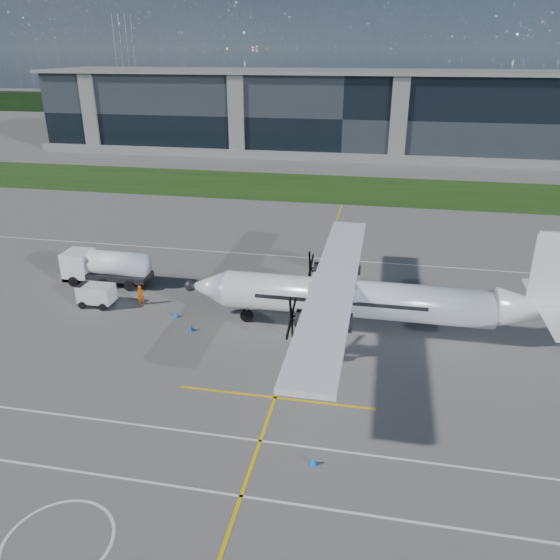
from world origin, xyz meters
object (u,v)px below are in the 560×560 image
object	(u,v)px
pylon_west	(126,63)
safety_cone_portwing	(313,460)
baggage_tug	(97,295)
safety_cone_fwd	(176,314)
fuel_tanker_truck	(101,267)
ground_crew_person	(141,294)
turboprop_aircraft	(371,279)
safety_cone_nose_port	(191,328)
safety_cone_stbdwing	(346,259)

from	to	relation	value
pylon_west	safety_cone_portwing	world-z (taller)	pylon_west
baggage_tug	safety_cone_fwd	world-z (taller)	baggage_tug
fuel_tanker_truck	safety_cone_portwing	world-z (taller)	fuel_tanker_truck
ground_crew_person	baggage_tug	bearing A→B (deg)	136.84
safety_cone_fwd	turboprop_aircraft	bearing A→B (deg)	1.20
safety_cone_portwing	safety_cone_fwd	xyz separation A→B (m)	(-12.85, 14.30, 0.00)
pylon_west	safety_cone_nose_port	size ratio (longest dim) A/B	60.00
pylon_west	safety_cone_portwing	xyz separation A→B (m)	(86.04, -161.23, -14.75)
fuel_tanker_truck	ground_crew_person	world-z (taller)	fuel_tanker_truck
fuel_tanker_truck	safety_cone_portwing	size ratio (longest dim) A/B	16.25
safety_cone_fwd	safety_cone_stbdwing	size ratio (longest dim) A/B	1.00
baggage_tug	ground_crew_person	distance (m)	3.55
baggage_tug	safety_cone_nose_port	size ratio (longest dim) A/B	5.98
pylon_west	safety_cone_nose_port	xyz separation A→B (m)	(75.15, -148.87, -14.75)
safety_cone_portwing	safety_cone_stbdwing	bearing A→B (deg)	91.49
turboprop_aircraft	baggage_tug	world-z (taller)	turboprop_aircraft
fuel_tanker_truck	baggage_tug	bearing A→B (deg)	-67.20
safety_cone_fwd	safety_cone_stbdwing	bearing A→B (deg)	50.79
turboprop_aircraft	pylon_west	bearing A→B (deg)	120.98
safety_cone_nose_port	safety_cone_stbdwing	distance (m)	19.59
pylon_west	ground_crew_person	xyz separation A→B (m)	(69.60, -145.33, -14.05)
pylon_west	safety_cone_fwd	xyz separation A→B (m)	(73.19, -146.93, -14.75)
ground_crew_person	safety_cone_fwd	distance (m)	3.98
ground_crew_person	safety_cone_portwing	world-z (taller)	ground_crew_person
turboprop_aircraft	safety_cone_nose_port	bearing A→B (deg)	-170.09
pylon_west	fuel_tanker_truck	bearing A→B (deg)	-65.61
pylon_west	safety_cone_portwing	distance (m)	183.35
safety_cone_stbdwing	ground_crew_person	bearing A→B (deg)	-139.84
baggage_tug	safety_cone_fwd	xyz separation A→B (m)	(7.03, -0.74, -0.65)
safety_cone_portwing	safety_cone_fwd	distance (m)	19.23
ground_crew_person	safety_cone_fwd	size ratio (longest dim) A/B	3.79
fuel_tanker_truck	safety_cone_fwd	world-z (taller)	fuel_tanker_truck
baggage_tug	turboprop_aircraft	bearing A→B (deg)	-1.12
pylon_west	baggage_tug	world-z (taller)	pylon_west
safety_cone_fwd	safety_cone_nose_port	xyz separation A→B (m)	(1.97, -1.94, 0.00)
safety_cone_fwd	safety_cone_stbdwing	xyz separation A→B (m)	(12.10, 14.83, 0.00)
fuel_tanker_truck	safety_cone_fwd	distance (m)	10.31
fuel_tanker_truck	ground_crew_person	xyz separation A→B (m)	(5.29, -3.51, -0.57)
turboprop_aircraft	baggage_tug	size ratio (longest dim) A/B	9.54
safety_cone_portwing	safety_cone_stbdwing	xyz separation A→B (m)	(-0.76, 29.13, 0.00)
turboprop_aircraft	ground_crew_person	xyz separation A→B (m)	(-18.42, 1.29, -3.33)
fuel_tanker_truck	safety_cone_fwd	bearing A→B (deg)	-29.95
fuel_tanker_truck	safety_cone_portwing	bearing A→B (deg)	-41.78
ground_crew_person	safety_cone_stbdwing	world-z (taller)	ground_crew_person
pylon_west	ground_crew_person	distance (m)	161.75
safety_cone_portwing	safety_cone_nose_port	distance (m)	16.47
baggage_tug	safety_cone_stbdwing	xyz separation A→B (m)	(19.13, 14.09, -0.65)
baggage_tug	safety_cone_fwd	size ratio (longest dim) A/B	5.98
safety_cone_fwd	fuel_tanker_truck	bearing A→B (deg)	150.05
baggage_tug	safety_cone_stbdwing	distance (m)	23.76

